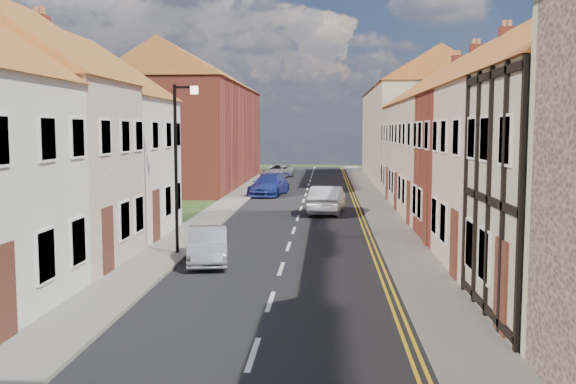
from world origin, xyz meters
TOP-DOWN VIEW (x-y plane):
  - road at (0.00, 30.00)m, footprint 7.00×90.00m
  - pavement_left at (-4.40, 30.00)m, footprint 1.80×90.00m
  - pavement_right at (4.40, 30.00)m, footprint 1.80×90.00m
  - cottage_r_cream_mid at (9.30, 23.50)m, footprint 8.30×5.20m
  - cottage_r_pink at (9.30, 28.90)m, footprint 8.30×6.00m
  - cottage_r_white_far at (9.30, 34.30)m, footprint 8.30×5.20m
  - cottage_r_cream_far at (9.30, 39.70)m, footprint 8.30×6.00m
  - cottage_l_pink at (-9.30, 23.85)m, footprint 8.30×6.30m
  - block_right_far at (9.30, 55.00)m, footprint 8.30×24.20m
  - block_left_far at (-9.30, 50.00)m, footprint 8.30×24.20m
  - lamppost at (-3.81, 20.00)m, footprint 0.88×0.15m
  - car_mid at (-2.56, 18.82)m, footprint 1.89×3.85m
  - car_far at (-2.49, 41.21)m, footprint 2.85×5.26m
  - car_distant at (-3.15, 57.28)m, footprint 3.30×5.10m
  - car_mid_b at (1.50, 32.00)m, footprint 2.11×4.75m

SIDE VIEW (x-z plane):
  - road at x=0.00m, z-range 0.00..0.02m
  - pavement_left at x=-4.40m, z-range 0.00..0.12m
  - pavement_right at x=4.40m, z-range 0.00..0.12m
  - car_mid at x=-2.56m, z-range 0.00..1.21m
  - car_distant at x=-3.15m, z-range 0.00..1.31m
  - car_far at x=-2.49m, z-range 0.00..1.45m
  - car_mid_b at x=1.50m, z-range 0.00..1.51m
  - lamppost at x=-3.81m, z-range 0.54..6.54m
  - cottage_l_pink at x=-9.30m, z-range -0.03..8.77m
  - cottage_r_pink at x=9.30m, z-range -0.03..8.97m
  - cottage_r_cream_far at x=9.30m, z-range -0.03..8.97m
  - cottage_r_cream_mid at x=9.30m, z-range -0.02..8.98m
  - cottage_r_white_far at x=9.30m, z-range -0.02..8.98m
  - block_right_far at x=9.30m, z-range 0.04..10.54m
  - block_left_far at x=-9.30m, z-range 0.04..10.54m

